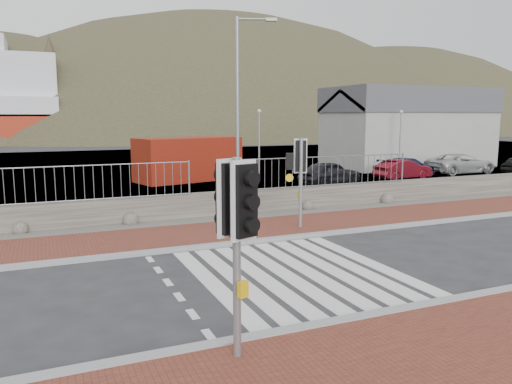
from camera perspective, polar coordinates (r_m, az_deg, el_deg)
name	(u,v)px	position (r m, az deg, el deg)	size (l,w,h in m)	color
ground	(296,273)	(12.16, 4.60, -9.16)	(220.00, 220.00, 0.00)	#28282B
sidewalk_near	(453,365)	(8.39, 21.63, -17.93)	(40.00, 4.00, 0.08)	brown
sidewalk_far	(231,232)	(16.12, -2.92, -4.55)	(40.00, 3.00, 0.08)	brown
kerb_near	(372,316)	(9.75, 13.10, -13.63)	(40.00, 0.25, 0.12)	gray
kerb_far	(248,242)	(14.76, -0.88, -5.73)	(40.00, 0.25, 0.12)	gray
zebra_crossing	(296,272)	(12.16, 4.60, -9.13)	(4.62, 5.60, 0.01)	silver
gravel_strip	(211,220)	(17.96, -5.15, -3.23)	(40.00, 1.50, 0.06)	#59544C
stone_wall	(204,205)	(18.63, -5.94, -1.50)	(40.00, 0.60, 0.90)	#4C453E
railing	(205,169)	(18.30, -5.87, 2.65)	(18.07, 0.07, 1.22)	gray
quay	(121,167)	(38.68, -15.13, 2.81)	(120.00, 40.00, 0.50)	#4C4C4F
water	(83,144)	(73.41, -19.11, 5.24)	(220.00, 50.00, 0.05)	#3F4C54
harbor_building	(408,127)	(39.44, 17.01, 7.11)	(12.20, 6.20, 5.80)	#9E9E99
hills_backdrop	(115,254)	(102.43, -15.77, -6.87)	(254.00, 90.00, 100.00)	#32351F
traffic_signal_near	(237,217)	(7.33, -2.24, -2.83)	(0.51, 0.40, 3.12)	gray
traffic_signal_far	(300,164)	(16.32, 5.03, 3.24)	(0.74, 0.44, 3.02)	gray
streetlight	(241,104)	(19.65, -1.75, 10.04)	(1.51, 0.71, 7.46)	gray
shipping_container	(188,159)	(29.46, -7.75, 3.76)	(6.01, 2.51, 2.51)	maroon
car_a	(330,173)	(27.93, 8.43, 2.21)	(1.50, 3.73, 1.27)	black
car_b	(403,169)	(31.01, 16.44, 2.50)	(1.26, 3.61, 1.19)	#5D0D17
car_c	(407,167)	(32.06, 16.87, 2.70)	(1.71, 4.22, 1.22)	#131A3B
car_d	(461,164)	(35.27, 22.35, 3.00)	(2.17, 4.71, 1.31)	#AAAAAA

